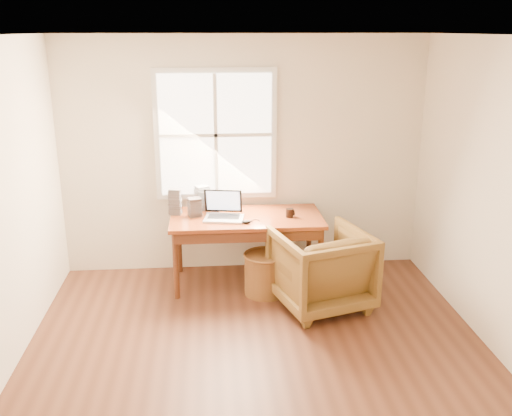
# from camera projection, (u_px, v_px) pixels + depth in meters

# --- Properties ---
(room_shell) EXTENTS (4.04, 4.54, 2.64)m
(room_shell) POSITION_uv_depth(u_px,v_px,m) (258.00, 213.00, 4.29)
(room_shell) COLOR #58301E
(room_shell) RESTS_ON ground
(desk) EXTENTS (1.60, 0.80, 0.04)m
(desk) POSITION_uv_depth(u_px,v_px,m) (246.00, 218.00, 6.03)
(desk) COLOR brown
(desk) RESTS_ON room_shell
(armchair) EXTENTS (1.06, 1.08, 0.79)m
(armchair) POSITION_uv_depth(u_px,v_px,m) (321.00, 269.00, 5.59)
(armchair) COLOR brown
(armchair) RESTS_ON room_shell
(wicker_stool) EXTENTS (0.48, 0.48, 0.43)m
(wicker_stool) POSITION_uv_depth(u_px,v_px,m) (265.00, 274.00, 5.90)
(wicker_stool) COLOR brown
(wicker_stool) RESTS_ON room_shell
(laptop) EXTENTS (0.52, 0.54, 0.34)m
(laptop) POSITION_uv_depth(u_px,v_px,m) (224.00, 204.00, 5.87)
(laptop) COLOR silver
(laptop) RESTS_ON desk
(mouse) EXTENTS (0.10, 0.06, 0.03)m
(mouse) POSITION_uv_depth(u_px,v_px,m) (246.00, 222.00, 5.80)
(mouse) COLOR black
(mouse) RESTS_ON desk
(coffee_mug) EXTENTS (0.10, 0.10, 0.09)m
(coffee_mug) POSITION_uv_depth(u_px,v_px,m) (290.00, 213.00, 5.99)
(coffee_mug) COLOR black
(coffee_mug) RESTS_ON desk
(cd_stack_a) EXTENTS (0.17, 0.17, 0.27)m
(cd_stack_a) POSITION_uv_depth(u_px,v_px,m) (202.00, 198.00, 6.21)
(cd_stack_a) COLOR silver
(cd_stack_a) RESTS_ON desk
(cd_stack_b) EXTENTS (0.15, 0.15, 0.20)m
(cd_stack_b) POSITION_uv_depth(u_px,v_px,m) (195.00, 207.00, 6.00)
(cd_stack_b) COLOR #242428
(cd_stack_b) RESTS_ON desk
(cd_stack_c) EXTENTS (0.14, 0.12, 0.28)m
(cd_stack_c) POSITION_uv_depth(u_px,v_px,m) (175.00, 201.00, 6.05)
(cd_stack_c) COLOR gray
(cd_stack_c) RESTS_ON desk
(cd_stack_d) EXTENTS (0.19, 0.18, 0.19)m
(cd_stack_d) POSITION_uv_depth(u_px,v_px,m) (215.00, 202.00, 6.20)
(cd_stack_d) COLOR silver
(cd_stack_d) RESTS_ON desk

